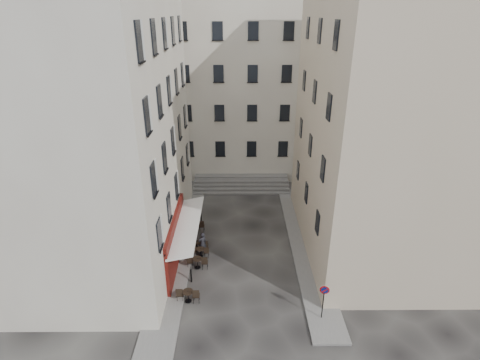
{
  "coord_description": "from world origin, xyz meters",
  "views": [
    {
      "loc": [
        -0.29,
        -19.79,
        15.62
      ],
      "look_at": [
        -0.16,
        4.0,
        4.77
      ],
      "focal_mm": 28.0,
      "sensor_mm": 36.0,
      "label": 1
    }
  ],
  "objects_px": {
    "no_parking_sign": "(324,296)",
    "pedestrian": "(202,243)",
    "bistro_table_a": "(188,295)",
    "bistro_table_b": "(198,262)"
  },
  "relations": [
    {
      "from": "pedestrian",
      "to": "bistro_table_b",
      "type": "bearing_deg",
      "value": 48.77
    },
    {
      "from": "no_parking_sign",
      "to": "bistro_table_a",
      "type": "relative_size",
      "value": 1.69
    },
    {
      "from": "no_parking_sign",
      "to": "pedestrian",
      "type": "height_order",
      "value": "no_parking_sign"
    },
    {
      "from": "no_parking_sign",
      "to": "pedestrian",
      "type": "distance_m",
      "value": 9.42
    },
    {
      "from": "bistro_table_b",
      "to": "bistro_table_a",
      "type": "bearing_deg",
      "value": -94.41
    },
    {
      "from": "no_parking_sign",
      "to": "bistro_table_a",
      "type": "distance_m",
      "value": 7.74
    },
    {
      "from": "bistro_table_b",
      "to": "pedestrian",
      "type": "distance_m",
      "value": 1.67
    },
    {
      "from": "no_parking_sign",
      "to": "bistro_table_b",
      "type": "bearing_deg",
      "value": 158.84
    },
    {
      "from": "bistro_table_a",
      "to": "pedestrian",
      "type": "height_order",
      "value": "pedestrian"
    },
    {
      "from": "no_parking_sign",
      "to": "bistro_table_a",
      "type": "xyz_separation_m",
      "value": [
        -7.52,
        1.42,
        -1.14
      ]
    }
  ]
}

